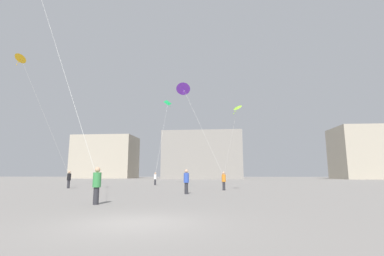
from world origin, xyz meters
The scene contains 13 objects.
ground_plane centered at (0.00, 0.00, 0.00)m, with size 300.00×300.00×0.00m, color gray.
person_in_white centered at (-5.55, 29.00, 0.94)m, with size 0.37×0.37×1.72m.
person_in_blue centered at (0.38, 12.47, 1.02)m, with size 0.40×0.40×1.86m.
person_in_black centered at (-12.98, 19.89, 1.01)m, with size 0.40×0.40×1.84m.
person_in_green centered at (-3.41, 4.90, 1.02)m, with size 0.41×0.41×1.86m.
person_in_orange centered at (3.42, 17.54, 0.95)m, with size 0.38×0.38×1.73m.
kite_violet_diamond centered at (-0.44, 17.52, 9.96)m, with size 4.60×1.16×9.25m.
kite_amber_diamond centered at (-15.68, 14.55, 12.29)m, with size 3.34×5.95×11.49m.
kite_lime_diamond centered at (4.64, 15.26, 7.28)m, with size 1.79×2.84×6.37m.
kite_emerald_delta centered at (-4.85, 34.14, 12.73)m, with size 1.30×5.90×12.11m.
building_left_hall centered at (-37.00, 89.53, 7.61)m, with size 21.57×13.99×15.22m.
building_centre_hall centered at (-1.00, 82.89, 7.57)m, with size 25.61×16.47×15.14m.
building_right_hall centered at (53.00, 78.48, 7.87)m, with size 26.05×13.56×15.74m.
Camera 1 is at (2.47, -8.73, 1.50)m, focal length 25.60 mm.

